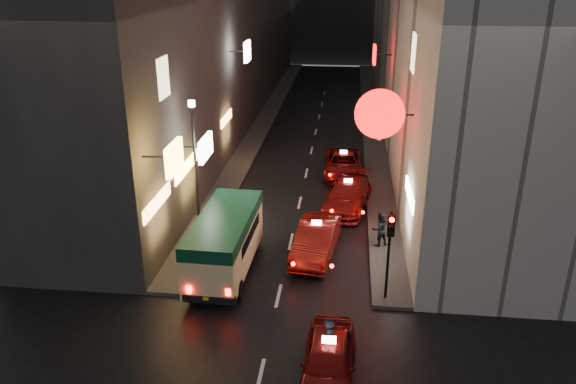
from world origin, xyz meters
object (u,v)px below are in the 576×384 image
(minibus, at_px, (225,237))
(pedestrian_crossing, at_px, (330,339))
(traffic_light, at_px, (390,238))
(taxi_near, at_px, (328,358))
(lamp_post, at_px, (195,161))

(minibus, xyz_separation_m, pedestrian_crossing, (4.43, -5.32, -0.59))
(pedestrian_crossing, relative_size, traffic_light, 0.56)
(taxi_near, distance_m, traffic_light, 5.16)
(pedestrian_crossing, relative_size, lamp_post, 0.32)
(pedestrian_crossing, xyz_separation_m, traffic_light, (1.92, 3.73, 1.70))
(minibus, distance_m, lamp_post, 4.09)
(minibus, relative_size, traffic_light, 1.67)
(taxi_near, xyz_separation_m, traffic_light, (1.94, 4.40, 1.89))
(minibus, bearing_deg, taxi_near, -53.67)
(taxi_near, xyz_separation_m, lamp_post, (-6.26, 8.92, 2.93))
(minibus, relative_size, pedestrian_crossing, 2.96)
(traffic_light, bearing_deg, minibus, 165.92)
(traffic_light, relative_size, lamp_post, 0.56)
(taxi_near, relative_size, pedestrian_crossing, 2.56)
(pedestrian_crossing, bearing_deg, taxi_near, 178.06)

